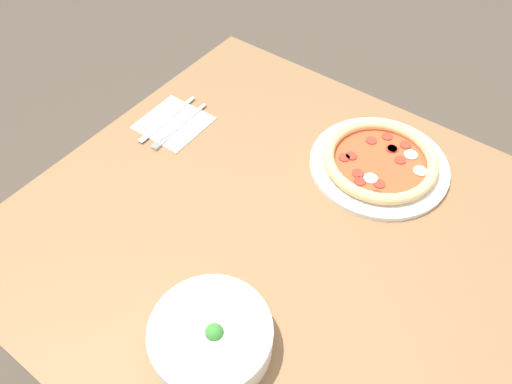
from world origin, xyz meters
TOP-DOWN VIEW (x-y plane):
  - ground_plane at (0.00, 0.00)m, footprint 8.00×8.00m
  - dining_table at (0.00, 0.00)m, footprint 1.04×1.00m
  - pizza at (-0.09, -0.28)m, footprint 0.32×0.32m
  - bowl at (-0.06, 0.28)m, footprint 0.21×0.21m
  - napkin at (0.39, -0.11)m, footprint 0.16×0.16m
  - fork at (0.37, -0.11)m, footprint 0.02×0.20m
  - knife at (0.41, -0.12)m, footprint 0.02×0.20m

SIDE VIEW (x-z plane):
  - ground_plane at x=0.00m, z-range 0.00..0.00m
  - dining_table at x=0.00m, z-range 0.27..1.05m
  - napkin at x=0.39m, z-range 0.77..0.78m
  - knife at x=0.41m, z-range 0.78..0.78m
  - fork at x=0.37m, z-range 0.78..0.78m
  - pizza at x=-0.09m, z-range 0.77..0.81m
  - bowl at x=-0.06m, z-range 0.77..0.85m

